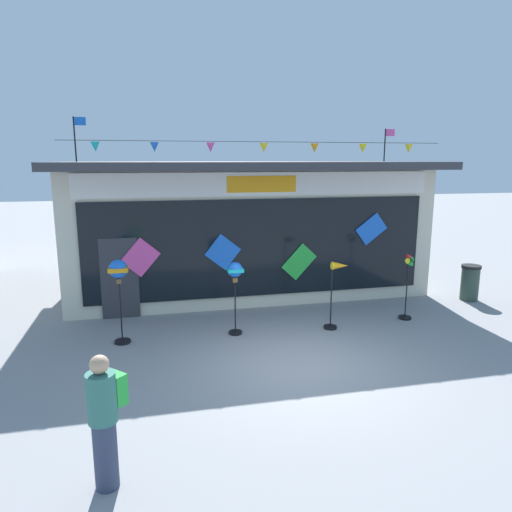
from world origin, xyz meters
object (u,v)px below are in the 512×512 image
at_px(wind_spinner_far_left, 119,276).
at_px(wind_spinner_center_left, 337,284).
at_px(person_near_camera, 105,418).
at_px(kite_shop_building, 242,224).
at_px(trash_bin, 470,282).
at_px(wind_spinner_center_right, 408,283).
at_px(wind_spinner_left, 235,277).

height_order(wind_spinner_far_left, wind_spinner_center_left, wind_spinner_far_left).
xyz_separation_m(wind_spinner_far_left, person_near_camera, (0.05, -4.62, -0.59)).
relative_size(wind_spinner_center_left, person_near_camera, 0.94).
xyz_separation_m(kite_shop_building, wind_spinner_far_left, (-3.46, -4.21, -0.44)).
relative_size(wind_spinner_center_left, trash_bin, 1.60).
relative_size(wind_spinner_far_left, wind_spinner_center_right, 1.11).
distance_m(wind_spinner_center_left, person_near_camera, 6.49).
bearing_deg(person_near_camera, trash_bin, 78.59).
bearing_deg(wind_spinner_center_left, wind_spinner_left, 176.09).
relative_size(wind_spinner_left, person_near_camera, 0.98).
height_order(wind_spinner_far_left, trash_bin, wind_spinner_far_left).
bearing_deg(person_near_camera, wind_spinner_center_left, 90.08).
bearing_deg(person_near_camera, kite_shop_building, 115.74).
relative_size(wind_spinner_center_right, person_near_camera, 0.98).
xyz_separation_m(wind_spinner_far_left, wind_spinner_left, (2.45, -0.02, -0.16)).
height_order(kite_shop_building, wind_spinner_far_left, kite_shop_building).
bearing_deg(kite_shop_building, wind_spinner_center_left, -73.27).
xyz_separation_m(wind_spinner_center_left, wind_spinner_center_right, (1.92, 0.20, -0.15)).
xyz_separation_m(wind_spinner_far_left, wind_spinner_center_left, (4.78, -0.18, -0.41)).
height_order(wind_spinner_center_left, wind_spinner_center_right, wind_spinner_center_right).
xyz_separation_m(wind_spinner_left, wind_spinner_center_right, (4.26, 0.04, -0.40)).
relative_size(kite_shop_building, wind_spinner_center_left, 6.50).
distance_m(wind_spinner_left, person_near_camera, 5.21).
distance_m(wind_spinner_far_left, person_near_camera, 4.66).
relative_size(kite_shop_building, person_near_camera, 6.12).
bearing_deg(wind_spinner_left, wind_spinner_center_left, -3.91).
distance_m(kite_shop_building, trash_bin, 6.76).
bearing_deg(trash_bin, kite_shop_building, 151.83).
bearing_deg(wind_spinner_center_left, person_near_camera, -136.78).
bearing_deg(wind_spinner_far_left, trash_bin, 6.68).
bearing_deg(trash_bin, wind_spinner_left, -170.80).
xyz_separation_m(wind_spinner_center_left, trash_bin, (4.51, 1.27, -0.56)).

